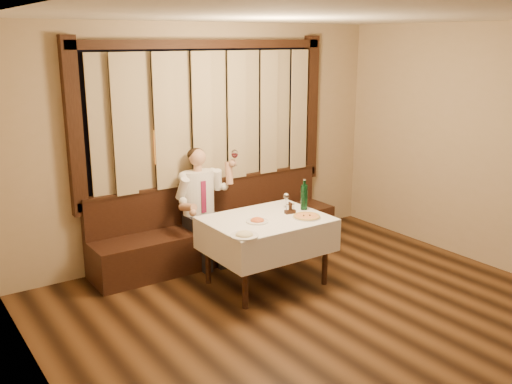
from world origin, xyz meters
TOP-DOWN VIEW (x-y plane):
  - room at (-0.00, 0.97)m, footprint 5.01×6.01m
  - banquette at (0.00, 2.72)m, footprint 3.20×0.61m
  - dining_table at (0.00, 1.70)m, footprint 1.27×0.97m
  - pizza at (0.36, 1.47)m, footprint 0.30×0.30m
  - pasta_red at (-0.16, 1.64)m, footprint 0.24×0.24m
  - pasta_cream at (-0.52, 1.34)m, footprint 0.28×0.28m
  - green_bottle at (0.53, 1.72)m, footprint 0.08×0.08m
  - table_wine_glass at (0.42, 1.91)m, footprint 0.06×0.06m
  - cruet_caddy at (0.31, 1.69)m, footprint 0.13×0.08m
  - seated_man at (-0.27, 2.63)m, footprint 0.75×0.56m

SIDE VIEW (x-z plane):
  - banquette at x=0.00m, z-range -0.16..0.78m
  - dining_table at x=0.00m, z-range 0.27..1.03m
  - pizza at x=0.36m, z-range 0.75..0.79m
  - pasta_red at x=-0.16m, z-range 0.75..0.83m
  - pasta_cream at x=-0.52m, z-range 0.75..0.84m
  - cruet_caddy at x=0.31m, z-range 0.74..0.86m
  - seated_man at x=-0.27m, z-range 0.12..1.50m
  - table_wine_glass at x=0.42m, z-range 0.80..0.96m
  - green_bottle at x=0.53m, z-range 0.73..1.08m
  - room at x=0.00m, z-range 0.09..2.91m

